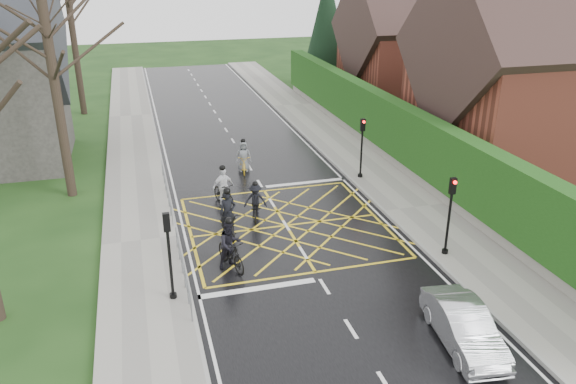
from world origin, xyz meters
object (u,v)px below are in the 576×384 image
cyclist_back (230,249)px  car (464,326)px  cyclist_lead (244,160)px  cyclist_rear (228,220)px  cyclist_mid (256,204)px  cyclist_front (224,191)px

cyclist_back → car: 8.46m
cyclist_lead → car: 16.34m
cyclist_rear → cyclist_mid: (1.43, 1.32, -0.05)m
cyclist_rear → cyclist_lead: cyclist_rear is taller
cyclist_back → cyclist_front: bearing=65.8°
cyclist_rear → cyclist_front: bearing=81.3°
cyclist_rear → car: bearing=-61.9°
cyclist_back → cyclist_lead: 10.10m
cyclist_rear → cyclist_lead: (2.08, 7.13, -0.04)m
cyclist_back → cyclist_front: cyclist_back is taller
cyclist_back → cyclist_mid: (1.82, 3.99, -0.14)m
cyclist_front → cyclist_rear: bearing=-114.2°
car → cyclist_rear: bearing=128.1°
cyclist_lead → cyclist_mid: bearing=-86.2°
cyclist_lead → car: (3.27, -16.01, -0.01)m
cyclist_mid → car: cyclist_mid is taller
cyclist_rear → cyclist_mid: cyclist_rear is taller
cyclist_front → car: 12.93m
cyclist_mid → car: 10.93m
cyclist_back → cyclist_mid: bearing=48.3°
cyclist_rear → cyclist_lead: 7.42m
cyclist_front → cyclist_lead: bearing=48.3°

